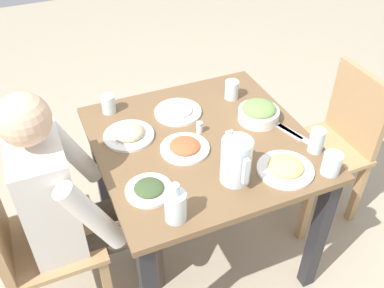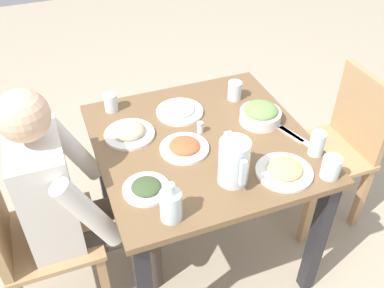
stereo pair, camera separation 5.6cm
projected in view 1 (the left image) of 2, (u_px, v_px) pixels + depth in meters
ground_plane at (200, 246)px, 2.35m from camera, size 8.00×8.00×0.00m
dining_table at (202, 161)px, 1.96m from camera, size 0.92×0.92×0.75m
chair_near at (30, 239)px, 1.78m from camera, size 0.40×0.40×0.87m
chair_far at (336, 139)px, 2.29m from camera, size 0.40×0.40×0.87m
diner_near at (73, 200)px, 1.75m from camera, size 0.48×0.53×1.17m
water_pitcher at (236, 161)px, 1.63m from camera, size 0.16×0.12×0.19m
salad_bowl at (259, 112)px, 1.97m from camera, size 0.19×0.19×0.09m
plate_rice_curry at (185, 147)px, 1.82m from camera, size 0.21×0.21×0.04m
plate_yoghurt at (178, 111)px, 2.03m from camera, size 0.22×0.22×0.04m
plate_beans at (129, 133)px, 1.88m from camera, size 0.22×0.22×0.06m
plate_dolmas at (149, 189)px, 1.63m from camera, size 0.18×0.18×0.04m
plate_fries at (286, 167)px, 1.71m from camera, size 0.23×0.23×0.05m
water_glass_by_pitcher at (332, 164)px, 1.69m from camera, size 0.08×0.08×0.09m
water_glass_near_left at (108, 104)px, 2.02m from camera, size 0.06×0.06×0.09m
water_glass_far_left at (317, 141)px, 1.79m from camera, size 0.06×0.06×0.11m
water_glass_far_right at (232, 90)px, 2.11m from camera, size 0.07×0.07×0.09m
oil_carafe at (176, 207)px, 1.50m from camera, size 0.08×0.08×0.16m
salt_shaker at (200, 127)px, 1.90m from camera, size 0.03×0.03×0.05m
fork_near at (287, 131)px, 1.92m from camera, size 0.17×0.07×0.01m
knife_near at (269, 115)px, 2.02m from camera, size 0.18×0.06×0.01m
fork_far at (294, 134)px, 1.91m from camera, size 0.17×0.08×0.01m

